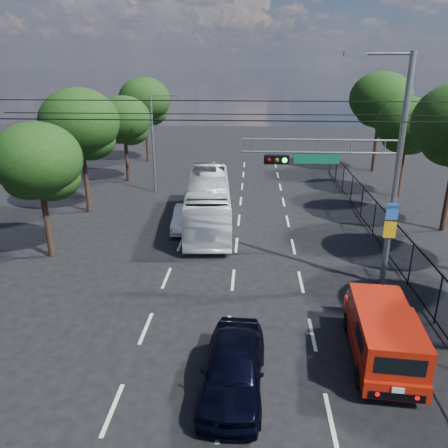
# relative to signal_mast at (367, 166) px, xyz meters

# --- Properties ---
(ground) EXTENTS (120.00, 120.00, 0.00)m
(ground) POSITION_rel_signal_mast_xyz_m (-5.28, -7.99, -5.24)
(ground) COLOR black
(ground) RESTS_ON ground
(lane_markings) EXTENTS (6.12, 38.00, 0.01)m
(lane_markings) POSITION_rel_signal_mast_xyz_m (-5.28, 6.01, -5.24)
(lane_markings) COLOR beige
(lane_markings) RESTS_ON ground
(signal_mast) EXTENTS (6.43, 0.39, 9.50)m
(signal_mast) POSITION_rel_signal_mast_xyz_m (0.00, 0.00, 0.00)
(signal_mast) COLOR slate
(signal_mast) RESTS_ON ground
(streetlight_left) EXTENTS (2.09, 0.22, 7.08)m
(streetlight_left) POSITION_rel_signal_mast_xyz_m (-11.62, 14.01, -1.30)
(streetlight_left) COLOR slate
(streetlight_left) RESTS_ON ground
(utility_wires) EXTENTS (22.00, 5.04, 0.74)m
(utility_wires) POSITION_rel_signal_mast_xyz_m (-5.28, 0.84, 1.99)
(utility_wires) COLOR black
(utility_wires) RESTS_ON ground
(fence_right) EXTENTS (0.06, 34.03, 2.00)m
(fence_right) POSITION_rel_signal_mast_xyz_m (2.32, 4.18, -4.21)
(fence_right) COLOR black
(fence_right) RESTS_ON ground
(tree_right_d) EXTENTS (4.32, 4.32, 7.02)m
(tree_right_d) POSITION_rel_signal_mast_xyz_m (6.13, 14.03, -0.39)
(tree_right_d) COLOR black
(tree_right_d) RESTS_ON ground
(tree_right_e) EXTENTS (5.28, 5.28, 8.58)m
(tree_right_e) POSITION_rel_signal_mast_xyz_m (6.33, 22.03, 0.69)
(tree_right_e) COLOR black
(tree_right_e) RESTS_ON ground
(tree_left_b) EXTENTS (4.08, 4.08, 6.63)m
(tree_left_b) POSITION_rel_signal_mast_xyz_m (-14.47, 2.03, -0.66)
(tree_left_b) COLOR black
(tree_left_b) RESTS_ON ground
(tree_left_c) EXTENTS (4.80, 4.80, 7.80)m
(tree_left_c) POSITION_rel_signal_mast_xyz_m (-15.07, 9.03, 0.15)
(tree_left_c) COLOR black
(tree_left_c) RESTS_ON ground
(tree_left_d) EXTENTS (4.20, 4.20, 6.83)m
(tree_left_d) POSITION_rel_signal_mast_xyz_m (-14.67, 17.03, -0.52)
(tree_left_d) COLOR black
(tree_left_d) RESTS_ON ground
(tree_left_e) EXTENTS (4.92, 4.92, 7.99)m
(tree_left_e) POSITION_rel_signal_mast_xyz_m (-14.87, 25.03, 0.29)
(tree_left_e) COLOR black
(tree_left_e) RESTS_ON ground
(red_pickup) EXTENTS (2.16, 5.09, 1.85)m
(red_pickup) POSITION_rel_signal_mast_xyz_m (-0.29, -5.26, -4.26)
(red_pickup) COLOR black
(red_pickup) RESTS_ON ground
(navy_hatchback) EXTENTS (1.98, 4.50, 1.51)m
(navy_hatchback) POSITION_rel_signal_mast_xyz_m (-4.97, -6.92, -4.49)
(navy_hatchback) COLOR black
(navy_hatchback) RESTS_ON ground
(white_bus) EXTENTS (3.29, 10.49, 2.88)m
(white_bus) POSITION_rel_signal_mast_xyz_m (-7.09, 7.17, -3.80)
(white_bus) COLOR white
(white_bus) RESTS_ON ground
(white_van) EXTENTS (1.45, 3.89, 1.27)m
(white_van) POSITION_rel_signal_mast_xyz_m (-8.32, 6.40, -4.61)
(white_van) COLOR silver
(white_van) RESTS_ON ground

